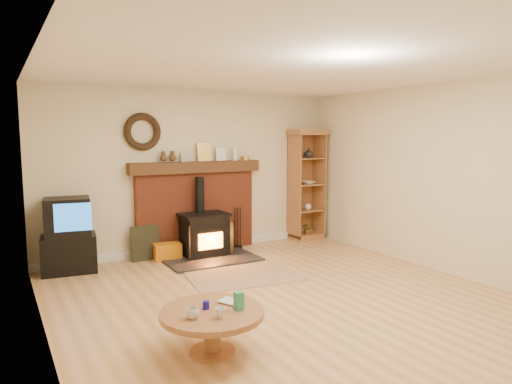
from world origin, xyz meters
TOP-DOWN VIEW (x-y plane):
  - ground at (0.00, 0.00)m, footprint 5.50×5.50m
  - room_shell at (-0.02, 0.09)m, footprint 5.02×5.52m
  - chimney_breast at (0.00, 2.67)m, footprint 2.20×0.22m
  - wood_stove at (-0.03, 2.27)m, footprint 1.40×1.00m
  - area_rug at (0.01, 1.08)m, footprint 1.60×1.22m
  - tv_unit at (-1.99, 2.47)m, footprint 0.77×0.59m
  - curio_cabinet at (2.11, 2.56)m, footprint 0.64×0.46m
  - firelog_box at (-0.60, 2.40)m, footprint 0.43×0.30m
  - leaning_painting at (-0.90, 2.55)m, footprint 0.44×0.12m
  - fire_tools at (0.67, 2.50)m, footprint 0.16×0.16m
  - coffee_table at (-1.29, -0.74)m, footprint 0.90×0.90m

SIDE VIEW (x-z plane):
  - ground at x=0.00m, z-range 0.00..0.00m
  - area_rug at x=0.01m, z-range 0.00..0.01m
  - firelog_box at x=-0.60m, z-range 0.00..0.25m
  - fire_tools at x=0.67m, z-range -0.22..0.48m
  - leaning_painting at x=-0.90m, z-range 0.00..0.53m
  - coffee_table at x=-1.29m, z-range 0.04..0.59m
  - wood_stove at x=-0.03m, z-range -0.29..0.95m
  - tv_unit at x=-1.99m, z-range -0.02..1.02m
  - chimney_breast at x=0.00m, z-range -0.09..1.69m
  - curio_cabinet at x=2.11m, z-range 0.00..2.01m
  - room_shell at x=-0.02m, z-range 0.41..3.02m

